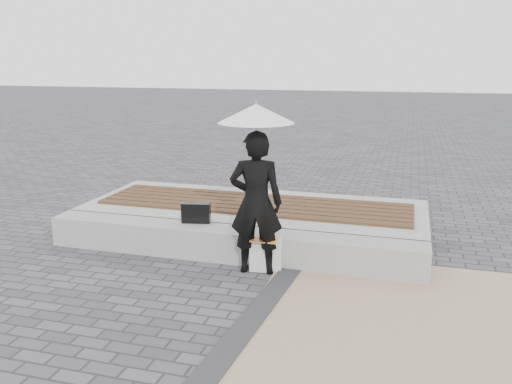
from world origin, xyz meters
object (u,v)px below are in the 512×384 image
at_px(parasol, 256,113).
at_px(canvas_tote, 266,255).
at_px(handbag, 196,213).
at_px(woman, 256,203).
at_px(seating_ledge, 228,243).

bearing_deg(parasol, canvas_tote, 30.81).
bearing_deg(handbag, woman, -37.05).
bearing_deg(seating_ledge, parasol, -35.13).
distance_m(seating_ledge, parasol, 1.81).
bearing_deg(canvas_tote, parasol, -157.37).
xyz_separation_m(woman, canvas_tote, (0.11, 0.06, -0.66)).
height_order(handbag, canvas_tote, handbag).
relative_size(parasol, canvas_tote, 2.77).
height_order(woman, handbag, woman).
bearing_deg(parasol, seating_ledge, 144.87).
distance_m(woman, handbag, 1.13).
height_order(seating_ledge, woman, woman).
bearing_deg(seating_ledge, canvas_tote, -24.75).
bearing_deg(seating_ledge, woman, -35.13).
relative_size(seating_ledge, canvas_tote, 12.26).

